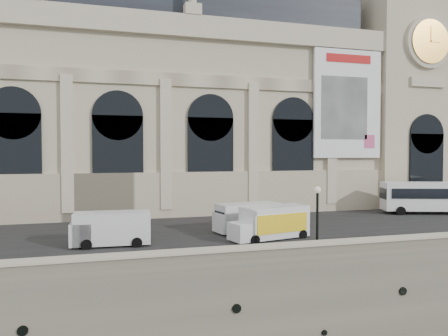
{
  "coord_description": "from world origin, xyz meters",
  "views": [
    {
      "loc": [
        -6.07,
        -25.07,
        13.1
      ],
      "look_at": [
        7.59,
        22.0,
        11.39
      ],
      "focal_mm": 35.0,
      "sensor_mm": 36.0,
      "label": 1
    }
  ],
  "objects_px": {
    "lamp_right": "(317,220)",
    "van_b": "(107,229)",
    "van_c": "(245,218)",
    "box_truck": "(271,223)",
    "bus_right": "(438,196)"
  },
  "relations": [
    {
      "from": "lamp_right",
      "to": "van_b",
      "type": "bearing_deg",
      "value": 154.8
    },
    {
      "from": "van_b",
      "to": "van_c",
      "type": "distance_m",
      "value": 12.07
    },
    {
      "from": "van_b",
      "to": "van_c",
      "type": "height_order",
      "value": "van_c"
    },
    {
      "from": "van_b",
      "to": "lamp_right",
      "type": "relative_size",
      "value": 1.26
    },
    {
      "from": "van_c",
      "to": "box_truck",
      "type": "xyz_separation_m",
      "value": [
        1.06,
        -3.53,
        0.04
      ]
    },
    {
      "from": "bus_right",
      "to": "box_truck",
      "type": "relative_size",
      "value": 1.79
    },
    {
      "from": "van_c",
      "to": "lamp_right",
      "type": "xyz_separation_m",
      "value": [
        2.28,
        -9.09,
        1.03
      ]
    },
    {
      "from": "box_truck",
      "to": "van_b",
      "type": "bearing_deg",
      "value": 175.2
    },
    {
      "from": "van_b",
      "to": "box_truck",
      "type": "bearing_deg",
      "value": -4.8
    },
    {
      "from": "bus_right",
      "to": "lamp_right",
      "type": "distance_m",
      "value": 26.84
    },
    {
      "from": "box_truck",
      "to": "lamp_right",
      "type": "relative_size",
      "value": 1.49
    },
    {
      "from": "bus_right",
      "to": "van_b",
      "type": "bearing_deg",
      "value": -168.91
    },
    {
      "from": "van_b",
      "to": "van_c",
      "type": "relative_size",
      "value": 0.97
    },
    {
      "from": "van_c",
      "to": "box_truck",
      "type": "height_order",
      "value": "box_truck"
    },
    {
      "from": "bus_right",
      "to": "van_b",
      "type": "relative_size",
      "value": 2.12
    }
  ]
}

